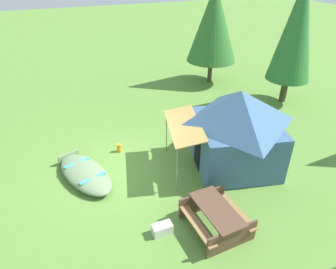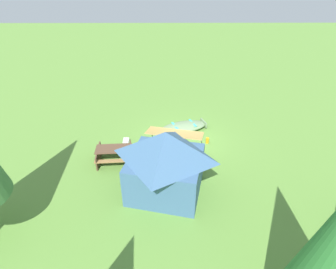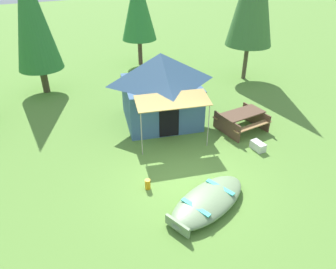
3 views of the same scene
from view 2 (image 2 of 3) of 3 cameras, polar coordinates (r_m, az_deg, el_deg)
The scene contains 6 objects.
ground_plane at distance 15.36m, azimuth 3.14°, elevation -1.46°, with size 80.00×80.00×0.00m, color #5D8B39.
beached_rowboat at distance 16.40m, azimuth 3.32°, elevation 1.64°, with size 3.06×2.11×0.40m.
canvas_cabin_tent at distance 11.27m, azimuth -0.52°, elevation -5.59°, with size 3.70×4.40×2.89m.
picnic_table at distance 13.83m, azimuth -11.03°, elevation -3.75°, with size 1.84×1.64×0.75m.
cooler_box at distance 15.15m, azimuth -8.63°, elevation -1.62°, with size 0.56×0.31×0.30m, color silver.
fuel_can at distance 15.28m, azimuth 8.10°, elevation -1.22°, with size 0.17×0.17×0.32m, color orange.
Camera 2 is at (0.94, 12.96, 8.19)m, focal length 29.59 mm.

